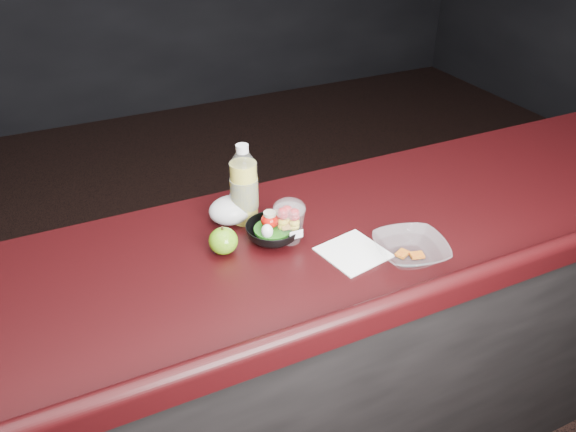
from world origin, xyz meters
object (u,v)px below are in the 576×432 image
at_px(takeout_bowl, 410,250).
at_px(fruit_cup, 289,220).
at_px(lemonade_bottle, 244,190).
at_px(green_apple, 223,241).
at_px(snack_bowl, 273,231).

bearing_deg(takeout_bowl, fruit_cup, 140.61).
height_order(lemonade_bottle, takeout_bowl, lemonade_bottle).
distance_m(green_apple, takeout_bowl, 0.51).
bearing_deg(green_apple, fruit_cup, -7.03).
xyz_separation_m(fruit_cup, takeout_bowl, (0.26, -0.21, -0.04)).
bearing_deg(green_apple, snack_bowl, -0.71).
relative_size(fruit_cup, takeout_bowl, 0.55).
height_order(green_apple, snack_bowl, snack_bowl).
relative_size(fruit_cup, snack_bowl, 0.77).
height_order(snack_bowl, takeout_bowl, snack_bowl).
xyz_separation_m(fruit_cup, snack_bowl, (-0.04, 0.02, -0.04)).
distance_m(snack_bowl, takeout_bowl, 0.38).
xyz_separation_m(snack_bowl, takeout_bowl, (0.30, -0.23, -0.00)).
distance_m(lemonade_bottle, takeout_bowl, 0.50).
relative_size(lemonade_bottle, snack_bowl, 1.47).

